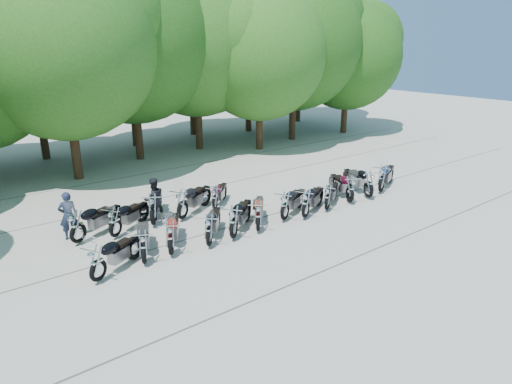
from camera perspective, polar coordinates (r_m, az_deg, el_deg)
ground at (r=16.44m, az=3.23°, el=-4.94°), size 90.00×90.00×0.00m
tree_3 at (r=23.45m, az=-23.08°, el=16.56°), size 8.70×8.70×10.67m
tree_4 at (r=26.58m, az=-15.41°, el=18.05°), size 9.13×9.13×11.20m
tree_5 at (r=28.54m, az=-7.58°, el=18.37°), size 9.04×9.04×11.10m
tree_6 at (r=28.25m, az=0.45°, el=16.98°), size 8.00×8.00×9.82m
tree_7 at (r=31.35m, az=4.81°, el=18.12°), size 8.79×8.79×10.79m
tree_8 at (r=34.28m, az=11.40°, el=16.32°), size 7.53×7.53×9.25m
tree_11 at (r=28.44m, az=-26.20°, el=14.55°), size 7.56×7.56×9.28m
tree_12 at (r=30.19m, az=-15.61°, el=16.27°), size 7.88×7.88×9.67m
tree_13 at (r=33.28m, az=-8.26°, el=17.40°), size 8.31×8.31×10.20m
tree_14 at (r=34.34m, az=-1.00°, el=17.26°), size 8.02×8.02×9.84m
tree_15 at (r=38.88m, az=5.52°, el=19.07°), size 9.67×9.67×11.86m
motorcycle_0 at (r=13.58m, az=-19.23°, el=-8.29°), size 2.32×1.68×1.28m
motorcycle_1 at (r=14.23m, az=-13.93°, el=-6.56°), size 1.60×2.29×1.26m
motorcycle_2 at (r=14.59m, az=-10.63°, el=-5.56°), size 1.87×2.34×1.32m
motorcycle_3 at (r=15.04m, az=-5.91°, el=-4.65°), size 2.04×2.14×1.28m
motorcycle_4 at (r=15.51m, az=-2.81°, el=-3.64°), size 2.37×2.10×1.38m
motorcycle_5 at (r=16.11m, az=0.26°, el=-2.93°), size 2.01×2.19×1.29m
motorcycle_6 at (r=17.10m, az=3.64°, el=-1.64°), size 2.39×1.65×1.31m
motorcycle_7 at (r=17.40m, az=6.25°, el=-1.34°), size 2.41×1.70×1.32m
motorcycle_8 at (r=18.32m, az=8.95°, el=-0.59°), size 2.19×1.72×1.23m
motorcycle_9 at (r=19.36m, az=11.69°, el=0.44°), size 1.63×2.42×1.32m
motorcycle_10 at (r=20.11m, az=13.94°, el=1.08°), size 1.60×2.61×1.41m
motorcycle_11 at (r=21.02m, az=15.47°, el=1.71°), size 2.61×1.74×1.42m
motorcycle_12 at (r=16.26m, az=-21.45°, el=-3.93°), size 2.48×1.72×1.36m
motorcycle_13 at (r=16.36m, az=-17.23°, el=-3.50°), size 2.28×1.76×1.27m
motorcycle_14 at (r=17.01m, az=-12.80°, el=-2.01°), size 2.00×2.52×1.42m
motorcycle_15 at (r=17.36m, az=-9.20°, el=-1.38°), size 2.53×1.88×1.40m
motorcycle_16 at (r=18.19m, az=-5.18°, el=-0.66°), size 1.96×1.87×1.18m
rider_0 at (r=16.78m, az=-22.42°, el=-2.75°), size 0.70×0.54×1.70m
rider_1 at (r=17.62m, az=-12.67°, el=-0.88°), size 0.83×0.67×1.64m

